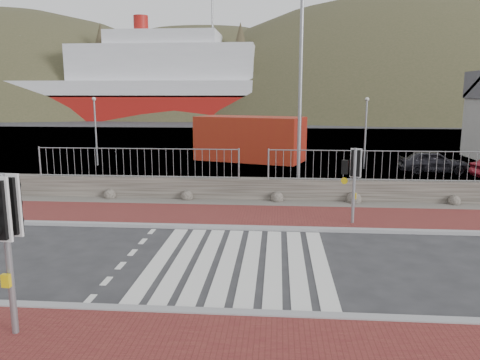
# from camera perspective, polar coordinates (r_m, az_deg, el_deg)

# --- Properties ---
(ground) EXTENTS (220.00, 220.00, 0.00)m
(ground) POSITION_cam_1_polar(r_m,az_deg,el_deg) (12.38, -0.13, -9.99)
(ground) COLOR #28282B
(ground) RESTS_ON ground
(sidewalk_far) EXTENTS (40.00, 3.00, 0.08)m
(sidewalk_far) POSITION_cam_1_polar(r_m,az_deg,el_deg) (16.65, 1.16, -4.44)
(sidewalk_far) COLOR maroon
(sidewalk_far) RESTS_ON ground
(kerb_near) EXTENTS (40.00, 0.25, 0.12)m
(kerb_near) POSITION_cam_1_polar(r_m,az_deg,el_deg) (9.62, -1.66, -15.97)
(kerb_near) COLOR gray
(kerb_near) RESTS_ON ground
(kerb_far) EXTENTS (40.00, 0.25, 0.12)m
(kerb_far) POSITION_cam_1_polar(r_m,az_deg,el_deg) (15.21, 0.81, -5.86)
(kerb_far) COLOR gray
(kerb_far) RESTS_ON ground
(zebra_crossing) EXTENTS (4.62, 5.60, 0.01)m
(zebra_crossing) POSITION_cam_1_polar(r_m,az_deg,el_deg) (12.38, -0.13, -9.97)
(zebra_crossing) COLOR silver
(zebra_crossing) RESTS_ON ground
(gravel_strip) EXTENTS (40.00, 1.50, 0.06)m
(gravel_strip) POSITION_cam_1_polar(r_m,az_deg,el_deg) (18.59, 1.53, -2.88)
(gravel_strip) COLOR #59544C
(gravel_strip) RESTS_ON ground
(stone_wall) EXTENTS (40.00, 0.60, 0.90)m
(stone_wall) POSITION_cam_1_polar(r_m,az_deg,el_deg) (19.28, 1.67, -1.12)
(stone_wall) COLOR #433E37
(stone_wall) RESTS_ON ground
(railing) EXTENTS (18.07, 0.07, 1.22)m
(railing) POSITION_cam_1_polar(r_m,az_deg,el_deg) (18.90, 1.67, 2.86)
(railing) COLOR gray
(railing) RESTS_ON stone_wall
(quay) EXTENTS (120.00, 40.00, 0.50)m
(quay) POSITION_cam_1_polar(r_m,az_deg,el_deg) (39.71, 3.22, 4.25)
(quay) COLOR #4C4C4F
(quay) RESTS_ON ground
(water) EXTENTS (220.00, 50.00, 0.05)m
(water) POSITION_cam_1_polar(r_m,az_deg,el_deg) (74.59, 3.91, 7.18)
(water) COLOR #3F4C54
(water) RESTS_ON ground
(ferry) EXTENTS (50.00, 16.00, 20.00)m
(ferry) POSITION_cam_1_polar(r_m,az_deg,el_deg) (83.49, -13.49, 10.96)
(ferry) COLOR maroon
(ferry) RESTS_ON ground
(hills_backdrop) EXTENTS (254.00, 90.00, 100.00)m
(hills_backdrop) POSITION_cam_1_polar(r_m,az_deg,el_deg) (103.32, 7.69, -4.93)
(hills_backdrop) COLOR #373822
(hills_backdrop) RESTS_ON ground
(traffic_signal_near) EXTENTS (0.44, 0.28, 3.00)m
(traffic_signal_near) POSITION_cam_1_polar(r_m,az_deg,el_deg) (9.08, -26.70, -4.52)
(traffic_signal_near) COLOR gray
(traffic_signal_near) RESTS_ON ground
(traffic_signal_far) EXTENTS (0.64, 0.40, 2.59)m
(traffic_signal_far) POSITION_cam_1_polar(r_m,az_deg,el_deg) (15.77, 13.67, 1.23)
(traffic_signal_far) COLOR gray
(traffic_signal_far) RESTS_ON ground
(streetlight) EXTENTS (1.78, 0.66, 8.58)m
(streetlight) POSITION_cam_1_polar(r_m,az_deg,el_deg) (19.65, 7.80, 11.85)
(streetlight) COLOR gray
(streetlight) RESTS_ON ground
(shipping_container) EXTENTS (7.40, 4.92, 2.85)m
(shipping_container) POSITION_cam_1_polar(r_m,az_deg,el_deg) (30.54, 1.20, 5.06)
(shipping_container) COLOR #A03711
(shipping_container) RESTS_ON ground
(car_a) EXTENTS (3.68, 1.60, 1.24)m
(car_a) POSITION_cam_1_polar(r_m,az_deg,el_deg) (27.90, 22.49, 2.06)
(car_a) COLOR black
(car_a) RESTS_ON ground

